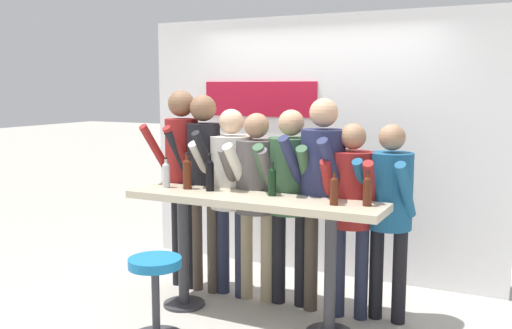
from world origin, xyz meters
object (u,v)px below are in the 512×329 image
Objects in this scene: wine_bottle_0 at (272,180)px; wine_bottle_1 at (187,172)px; person_right at (322,182)px; wine_bottle_3 at (367,190)px; person_center_left at (231,182)px; person_rightmost at (390,201)px; tasting_table at (252,220)px; wine_bottle_2 at (166,174)px; person_left at (203,168)px; person_far_left at (181,164)px; person_far_right at (351,199)px; wine_bottle_5 at (210,174)px; person_center at (256,187)px; bar_stool at (155,286)px; wine_bottle_4 at (334,189)px; person_center_right at (290,186)px.

wine_bottle_1 reaches higher than wine_bottle_0.
wine_bottle_3 is at bearing -24.38° from person_right.
person_center_left reaches higher than person_rightmost.
tasting_table is at bearing -149.58° from person_rightmost.
wine_bottle_0 is 1.04× the size of wine_bottle_2.
person_left reaches higher than person_right.
person_far_left is (-0.93, 0.40, 0.35)m from tasting_table.
tasting_table is 1.18× the size of person_left.
person_far_right reaches higher than tasting_table.
wine_bottle_1 is 0.22m from wine_bottle_5.
wine_bottle_0 reaches higher than tasting_table.
person_far_right is (0.86, -0.01, -0.03)m from person_center.
person_far_right reaches higher than bar_stool.
person_center_left is at bearing 39.46° from wine_bottle_2.
wine_bottle_2 is at bearing -161.68° from person_rightmost.
person_center_left reaches higher than person_center.
wine_bottle_3 is at bearing 3.93° from tasting_table.
person_rightmost is at bearing 57.28° from wine_bottle_4.
person_far_left reaches higher than tasting_table.
person_left reaches higher than person_far_right.
person_center_left is 1.02× the size of person_center.
tasting_table is 0.85m from person_left.
person_far_left is at bearing 171.85° from person_far_right.
bar_stool is 0.37× the size of person_center_left.
bar_stool is 2.02× the size of wine_bottle_1.
person_right is 6.91× the size of wine_bottle_3.
person_right is 5.66× the size of wine_bottle_5.
wine_bottle_4 is at bearing 29.12° from bar_stool.
person_center_right is at bearing 60.46° from bar_stool.
person_center_right is (1.08, 0.04, -0.13)m from person_far_left.
wine_bottle_2 is (-1.85, -0.41, 0.15)m from person_rightmost.
person_right is 1.12× the size of person_far_right.
wine_bottle_0 is at bearing -22.15° from person_center_left.
person_center_left reaches higher than wine_bottle_3.
wine_bottle_3 is at bearing -0.35° from wine_bottle_5.
person_center_right is (0.62, 1.10, 0.63)m from bar_stool.
bar_stool is at bearing -125.52° from tasting_table.
wine_bottle_1 is at bearing 6.34° from wine_bottle_2.
person_far_right is 5.11× the size of wine_bottle_1.
person_left is 1.09× the size of person_center.
person_left is 1.63m from wine_bottle_3.
person_center_left is 1.00× the size of person_center_right.
bar_stool is 0.37× the size of person_center_right.
person_far_right is (1.64, -0.01, -0.19)m from person_far_left.
person_center_right is 0.56m from person_far_right.
person_rightmost is at bearing 37.38° from bar_stool.
wine_bottle_4 is (0.56, -0.12, -0.01)m from wine_bottle_0.
wine_bottle_1 is (-0.24, -0.34, 0.12)m from person_center_left.
person_right is (0.87, -0.03, 0.07)m from person_center_left.
person_far_left reaches higher than bar_stool.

